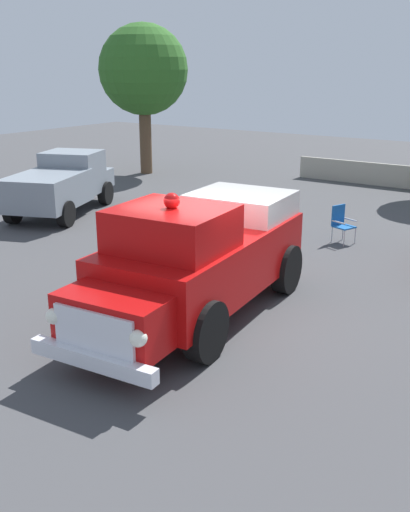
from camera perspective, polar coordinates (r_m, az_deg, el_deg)
The scene contains 7 objects.
ground_plane at distance 11.47m, azimuth 0.77°, elevation -5.74°, with size 60.00×60.00×0.00m, color #424244.
vintage_fire_truck at distance 11.02m, azimuth -0.59°, elevation -0.08°, with size 2.79×6.12×2.59m.
parked_pickup at distance 19.76m, azimuth -13.74°, elevation 6.90°, with size 3.42×5.13×1.90m.
lawn_chair_near_truck at distance 13.44m, azimuth 5.95°, elevation 0.46°, with size 0.54×0.52×1.02m.
lawn_chair_by_car at distance 16.42m, azimuth 13.09°, elevation 3.33°, with size 0.64×0.64×1.02m.
spectator_seated at distance 13.30m, azimuth 5.67°, elevation 0.77°, with size 0.41×0.55×1.29m.
oak_tree_distant at distance 26.57m, azimuth -6.00°, elevation 17.49°, with size 3.85×3.85×6.40m.
Camera 1 is at (-5.80, 8.76, 4.61)m, focal length 41.16 mm.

